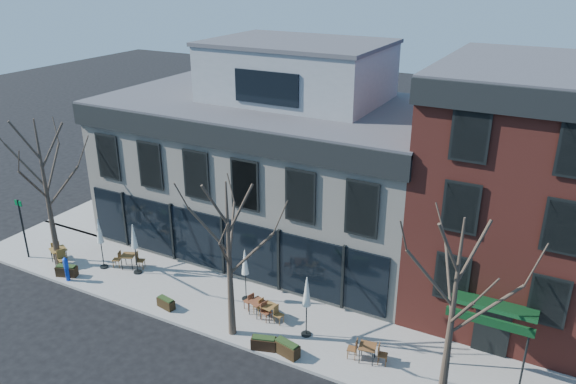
% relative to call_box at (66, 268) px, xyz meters
% --- Properties ---
extents(ground, '(120.00, 120.00, 0.00)m').
position_rel_call_box_xyz_m(ground, '(6.69, 4.20, -0.85)').
color(ground, black).
rests_on(ground, ground).
extents(sidewalk_front, '(33.50, 4.70, 0.15)m').
position_rel_call_box_xyz_m(sidewalk_front, '(9.94, 2.05, -0.78)').
color(sidewalk_front, gray).
rests_on(sidewalk_front, ground).
extents(sidewalk_side, '(4.50, 12.00, 0.15)m').
position_rel_call_box_xyz_m(sidewalk_side, '(-4.56, 10.20, -0.78)').
color(sidewalk_side, gray).
rests_on(sidewalk_side, ground).
extents(corner_building, '(18.39, 10.39, 11.10)m').
position_rel_call_box_xyz_m(corner_building, '(6.77, 9.26, 3.87)').
color(corner_building, beige).
rests_on(corner_building, ground).
extents(red_brick_building, '(8.20, 11.78, 11.18)m').
position_rel_call_box_xyz_m(red_brick_building, '(19.69, 9.18, 4.79)').
color(red_brick_building, maroon).
rests_on(red_brick_building, ground).
extents(tree_corner, '(3.93, 3.98, 7.92)m').
position_rel_call_box_xyz_m(tree_corner, '(-1.80, 0.99, 3.40)').
color(tree_corner, '#382B21').
rests_on(tree_corner, sidewalk_front).
extents(tree_mid, '(3.50, 3.55, 7.04)m').
position_rel_call_box_xyz_m(tree_mid, '(9.70, 0.29, 2.94)').
color(tree_mid, '#382B21').
rests_on(tree_mid, sidewalk_front).
extents(tree_right, '(3.72, 3.77, 7.48)m').
position_rel_call_box_xyz_m(tree_right, '(18.70, 0.29, 3.17)').
color(tree_right, '#382B21').
rests_on(tree_right, sidewalk_front).
extents(sign_pole, '(0.50, 0.10, 3.40)m').
position_rel_call_box_xyz_m(sign_pole, '(-3.81, 0.70, 1.22)').
color(sign_pole, black).
rests_on(sign_pole, sidewalk_front).
extents(call_box, '(0.27, 0.26, 1.32)m').
position_rel_call_box_xyz_m(call_box, '(0.00, 0.00, 0.00)').
color(call_box, '#0D31A9').
rests_on(call_box, sidewalk_front).
extents(cafe_set_0, '(1.93, 1.24, 1.00)m').
position_rel_call_box_xyz_m(cafe_set_0, '(-1.81, 1.08, -0.18)').
color(cafe_set_0, brown).
rests_on(cafe_set_0, sidewalk_front).
extents(cafe_set_1, '(1.74, 1.06, 0.90)m').
position_rel_call_box_xyz_m(cafe_set_1, '(1.81, 2.44, -0.24)').
color(cafe_set_1, brown).
rests_on(cafe_set_1, sidewalk_front).
extents(cafe_set_3, '(1.69, 0.91, 0.87)m').
position_rel_call_box_xyz_m(cafe_set_3, '(9.95, 1.97, -0.25)').
color(cafe_set_3, brown).
rests_on(cafe_set_3, sidewalk_front).
extents(cafe_set_4, '(1.63, 0.73, 0.84)m').
position_rel_call_box_xyz_m(cafe_set_4, '(10.53, 1.95, -0.27)').
color(cafe_set_4, brown).
rests_on(cafe_set_4, sidewalk_front).
extents(cafe_set_5, '(1.70, 0.77, 0.87)m').
position_rel_call_box_xyz_m(cafe_set_5, '(15.47, 1.32, -0.25)').
color(cafe_set_5, brown).
rests_on(cafe_set_5, sidewalk_front).
extents(umbrella_0, '(0.45, 0.45, 2.79)m').
position_rel_call_box_xyz_m(umbrella_0, '(0.62, 1.83, 1.27)').
color(umbrella_0, black).
rests_on(umbrella_0, sidewalk_front).
extents(umbrella_1, '(0.44, 0.44, 2.76)m').
position_rel_call_box_xyz_m(umbrella_1, '(2.56, 2.24, 1.25)').
color(umbrella_1, black).
rests_on(umbrella_1, sidewalk_front).
extents(umbrella_2, '(0.42, 0.42, 2.64)m').
position_rel_call_box_xyz_m(umbrella_2, '(8.82, 2.80, 1.17)').
color(umbrella_2, black).
rests_on(umbrella_2, sidewalk_front).
extents(umbrella_3, '(0.46, 0.46, 2.85)m').
position_rel_call_box_xyz_m(umbrella_3, '(12.56, 1.68, 1.31)').
color(umbrella_3, black).
rests_on(umbrella_3, sidewalk_front).
extents(planter_0, '(1.14, 0.75, 0.59)m').
position_rel_call_box_xyz_m(planter_0, '(-0.39, 0.30, -0.41)').
color(planter_0, black).
rests_on(planter_0, sidewalk_front).
extents(planter_1, '(0.96, 0.52, 0.51)m').
position_rel_call_box_xyz_m(planter_1, '(5.92, 0.44, -0.45)').
color(planter_1, black).
rests_on(planter_1, sidewalk_front).
extents(planter_2, '(1.11, 0.71, 0.58)m').
position_rel_call_box_xyz_m(planter_2, '(11.44, 0.00, -0.41)').
color(planter_2, black).
rests_on(planter_2, sidewalk_front).
extents(planter_3, '(1.18, 0.67, 0.62)m').
position_rel_call_box_xyz_m(planter_3, '(12.45, 0.12, -0.39)').
color(planter_3, black).
rests_on(planter_3, sidewalk_front).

